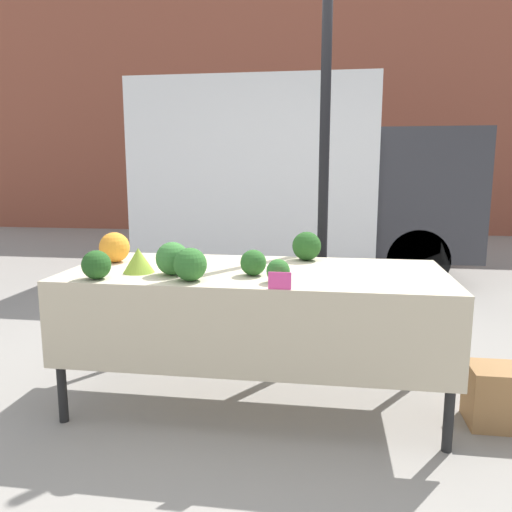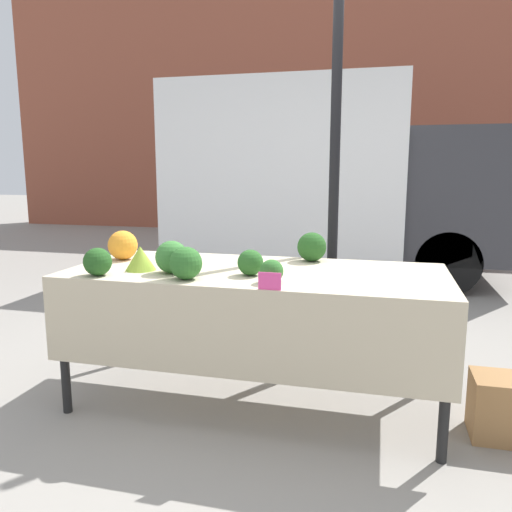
{
  "view_description": "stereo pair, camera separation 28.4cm",
  "coord_description": "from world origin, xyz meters",
  "px_view_note": "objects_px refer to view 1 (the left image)",
  "views": [
    {
      "loc": [
        0.41,
        -2.77,
        1.37
      ],
      "look_at": [
        0.0,
        0.0,
        0.88
      ],
      "focal_mm": 35.0,
      "sensor_mm": 36.0,
      "label": 1
    },
    {
      "loc": [
        0.69,
        -2.72,
        1.37
      ],
      "look_at": [
        0.0,
        0.0,
        0.88
      ],
      "focal_mm": 35.0,
      "sensor_mm": 36.0,
      "label": 2
    }
  ],
  "objects_px": {
    "parked_truck": "(294,177)",
    "orange_cauliflower": "(114,247)",
    "price_sign": "(280,281)",
    "produce_crate": "(509,397)"
  },
  "relations": [
    {
      "from": "parked_truck",
      "to": "orange_cauliflower",
      "type": "relative_size",
      "value": 21.91
    },
    {
      "from": "orange_cauliflower",
      "to": "price_sign",
      "type": "relative_size",
      "value": 1.67
    },
    {
      "from": "parked_truck",
      "to": "produce_crate",
      "type": "distance_m",
      "value": 4.31
    },
    {
      "from": "orange_cauliflower",
      "to": "produce_crate",
      "type": "bearing_deg",
      "value": -5.0
    },
    {
      "from": "parked_truck",
      "to": "produce_crate",
      "type": "height_order",
      "value": "parked_truck"
    },
    {
      "from": "price_sign",
      "to": "produce_crate",
      "type": "xyz_separation_m",
      "value": [
        1.21,
        0.36,
        -0.68
      ]
    },
    {
      "from": "price_sign",
      "to": "orange_cauliflower",
      "type": "bearing_deg",
      "value": 152.66
    },
    {
      "from": "parked_truck",
      "to": "price_sign",
      "type": "xyz_separation_m",
      "value": [
        0.24,
        -4.26,
        -0.43
      ]
    },
    {
      "from": "orange_cauliflower",
      "to": "produce_crate",
      "type": "relative_size",
      "value": 0.44
    },
    {
      "from": "orange_cauliflower",
      "to": "price_sign",
      "type": "height_order",
      "value": "orange_cauliflower"
    }
  ]
}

